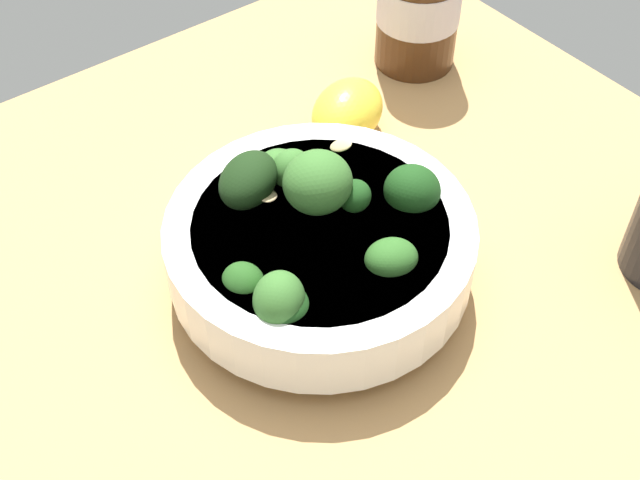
# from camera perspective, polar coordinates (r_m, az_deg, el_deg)

# --- Properties ---
(ground_plane) EXTENTS (0.61, 0.61, 0.05)m
(ground_plane) POSITION_cam_1_polar(r_m,az_deg,el_deg) (0.61, 1.79, -1.97)
(ground_plane) COLOR tan
(bowl_of_broccoli) EXTENTS (0.20, 0.20, 0.10)m
(bowl_of_broccoli) POSITION_cam_1_polar(r_m,az_deg,el_deg) (0.55, -0.07, -0.10)
(bowl_of_broccoli) COLOR white
(bowl_of_broccoli) RESTS_ON ground_plane
(lemon_wedge) EXTENTS (0.07, 0.08, 0.05)m
(lemon_wedge) POSITION_cam_1_polar(r_m,az_deg,el_deg) (0.67, 1.87, 8.70)
(lemon_wedge) COLOR yellow
(lemon_wedge) RESTS_ON ground_plane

